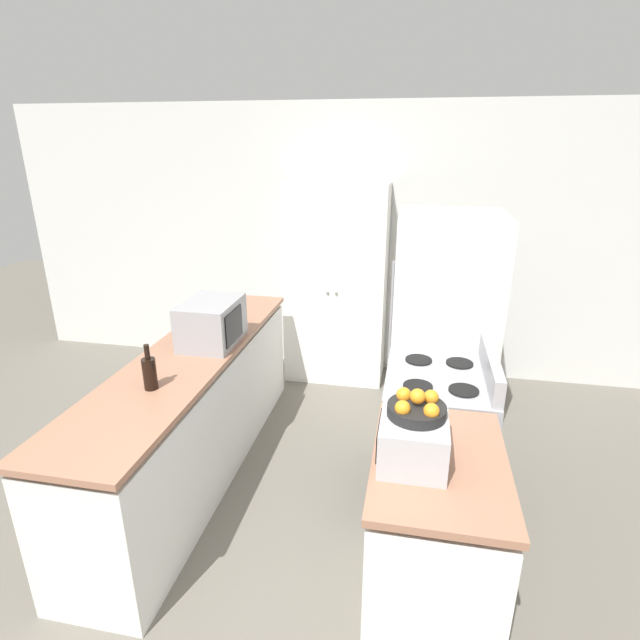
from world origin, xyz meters
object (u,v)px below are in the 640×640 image
at_px(pantry_cabinet, 336,285).
at_px(stove, 434,439).
at_px(toaster_oven, 413,439).
at_px(refrigerator, 443,332).
at_px(wine_bottle, 150,373).
at_px(fruit_bowl, 417,408).
at_px(microwave, 212,322).

relative_size(pantry_cabinet, stove, 1.76).
height_order(stove, toaster_oven, toaster_oven).
relative_size(stove, refrigerator, 0.61).
bearing_deg(toaster_oven, refrigerator, 83.44).
distance_m(stove, wine_bottle, 1.79).
height_order(stove, fruit_bowl, fruit_bowl).
bearing_deg(fruit_bowl, microwave, 142.48).
xyz_separation_m(microwave, wine_bottle, (-0.08, -0.71, -0.05)).
bearing_deg(pantry_cabinet, wine_bottle, -107.44).
bearing_deg(refrigerator, toaster_oven, -96.56).
height_order(microwave, wine_bottle, microwave).
bearing_deg(pantry_cabinet, microwave, -112.15).
xyz_separation_m(pantry_cabinet, toaster_oven, (0.78, -2.62, 0.07)).
height_order(pantry_cabinet, fruit_bowl, pantry_cabinet).
distance_m(microwave, toaster_oven, 1.78).
xyz_separation_m(stove, wine_bottle, (-1.63, -0.50, 0.55)).
bearing_deg(stove, refrigerator, 86.58).
height_order(wine_bottle, toaster_oven, wine_bottle).
bearing_deg(refrigerator, stove, -93.42).
bearing_deg(refrigerator, pantry_cabinet, 136.62).
bearing_deg(pantry_cabinet, stove, -61.83).
height_order(refrigerator, fruit_bowl, refrigerator).
distance_m(refrigerator, microwave, 1.71).
height_order(pantry_cabinet, toaster_oven, pantry_cabinet).
bearing_deg(pantry_cabinet, fruit_bowl, -73.17).
distance_m(stove, toaster_oven, 1.06).
bearing_deg(toaster_oven, wine_bottle, 165.22).
bearing_deg(stove, pantry_cabinet, 118.17).
distance_m(refrigerator, toaster_oven, 1.72).
height_order(refrigerator, wine_bottle, refrigerator).
relative_size(pantry_cabinet, refrigerator, 1.07).
height_order(pantry_cabinet, wine_bottle, pantry_cabinet).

